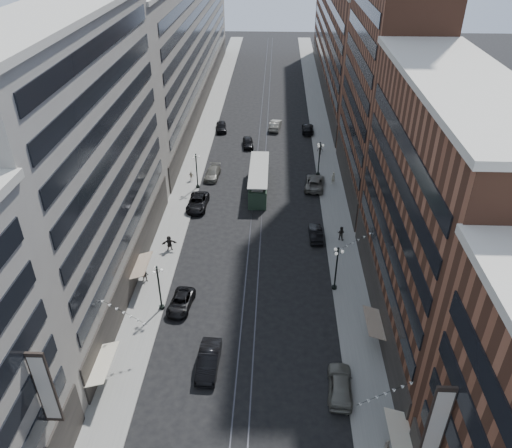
% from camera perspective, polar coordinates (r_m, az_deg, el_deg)
% --- Properties ---
extents(ground, '(220.00, 220.00, 0.00)m').
position_cam_1_polar(ground, '(79.59, 0.45, 5.69)').
color(ground, black).
rests_on(ground, ground).
extents(sidewalk_west, '(4.00, 180.00, 0.15)m').
position_cam_1_polar(sidewalk_west, '(89.58, -6.46, 8.69)').
color(sidewalk_west, gray).
rests_on(sidewalk_west, ground).
extents(sidewalk_east, '(4.00, 180.00, 0.15)m').
position_cam_1_polar(sidewalk_east, '(89.01, 7.85, 8.43)').
color(sidewalk_east, gray).
rests_on(sidewalk_east, ground).
extents(rail_west, '(0.12, 180.00, 0.02)m').
position_cam_1_polar(rail_west, '(88.66, 0.22, 8.59)').
color(rail_west, '#2D2D33').
rests_on(rail_west, ground).
extents(rail_east, '(0.12, 180.00, 0.02)m').
position_cam_1_polar(rail_east, '(88.62, 1.13, 8.58)').
color(rail_east, '#2D2D33').
rests_on(rail_east, ground).
extents(building_west_mid, '(8.00, 36.00, 28.00)m').
position_cam_1_polar(building_west_mid, '(52.81, -19.45, 6.19)').
color(building_west_mid, gray).
rests_on(building_west_mid, ground).
extents(building_west_far, '(8.00, 90.00, 26.00)m').
position_cam_1_polar(building_west_far, '(111.19, -8.20, 20.24)').
color(building_west_far, gray).
rests_on(building_west_far, ground).
extents(building_east_mid, '(8.00, 30.00, 24.00)m').
position_cam_1_polar(building_east_mid, '(48.01, 19.82, 0.70)').
color(building_east_mid, brown).
rests_on(building_east_mid, ground).
extents(building_east_tower, '(8.00, 26.00, 42.00)m').
position_cam_1_polar(building_east_tower, '(70.26, 15.24, 19.23)').
color(building_east_tower, brown).
rests_on(building_east_tower, ground).
extents(building_east_far, '(8.00, 72.00, 24.00)m').
position_cam_1_polar(building_east_far, '(119.42, 10.02, 20.42)').
color(building_east_far, brown).
rests_on(building_east_far, ground).
extents(lamppost_sw_far, '(1.03, 1.14, 5.52)m').
position_cam_1_polar(lamppost_sw_far, '(52.17, -11.02, -7.00)').
color(lamppost_sw_far, black).
rests_on(lamppost_sw_far, sidewalk_west).
extents(lamppost_sw_mid, '(1.03, 1.14, 5.52)m').
position_cam_1_polar(lamppost_sw_mid, '(74.60, -6.80, 6.19)').
color(lamppost_sw_mid, black).
rests_on(lamppost_sw_mid, sidewalk_west).
extents(lamppost_se_far, '(1.03, 1.14, 5.52)m').
position_cam_1_polar(lamppost_se_far, '(54.46, 9.18, -4.88)').
color(lamppost_se_far, black).
rests_on(lamppost_se_far, sidewalk_east).
extents(lamppost_se_mid, '(1.03, 1.14, 5.52)m').
position_cam_1_polar(lamppost_se_mid, '(78.52, 7.24, 7.54)').
color(lamppost_se_mid, black).
rests_on(lamppost_se_mid, sidewalk_east).
extents(streetcar, '(2.76, 12.46, 3.45)m').
position_cam_1_polar(streetcar, '(74.34, 0.32, 5.03)').
color(streetcar, '#263C2C').
rests_on(streetcar, ground).
extents(car_2, '(2.74, 5.00, 1.33)m').
position_cam_1_polar(car_2, '(53.65, -8.60, -8.83)').
color(car_2, black).
rests_on(car_2, ground).
extents(car_4, '(2.48, 5.36, 1.78)m').
position_cam_1_polar(car_4, '(45.80, 9.60, -17.67)').
color(car_4, slate).
rests_on(car_4, ground).
extents(car_5, '(1.97, 5.30, 1.73)m').
position_cam_1_polar(car_5, '(47.25, -5.45, -15.27)').
color(car_5, black).
rests_on(car_5, ground).
extents(pedestrian_2, '(0.83, 0.50, 1.65)m').
position_cam_1_polar(pedestrian_2, '(57.43, -12.57, -5.75)').
color(pedestrian_2, black).
rests_on(pedestrian_2, sidewalk_west).
extents(car_7, '(2.83, 5.81, 1.59)m').
position_cam_1_polar(car_7, '(70.56, -6.69, 2.46)').
color(car_7, black).
rests_on(car_7, ground).
extents(car_8, '(2.45, 5.19, 1.46)m').
position_cam_1_polar(car_8, '(78.62, -4.99, 5.80)').
color(car_8, '#626157').
rests_on(car_8, ground).
extents(car_9, '(2.48, 4.90, 1.60)m').
position_cam_1_polar(car_9, '(96.47, -3.99, 11.04)').
color(car_9, black).
rests_on(car_9, ground).
extents(car_10, '(1.64, 4.51, 1.48)m').
position_cam_1_polar(car_10, '(63.93, 6.82, -1.05)').
color(car_10, black).
rests_on(car_10, ground).
extents(car_11, '(3.44, 6.23, 1.65)m').
position_cam_1_polar(car_11, '(75.83, 6.72, 4.73)').
color(car_11, '#66635B').
rests_on(car_11, ground).
extents(car_12, '(2.26, 5.31, 1.53)m').
position_cam_1_polar(car_12, '(96.04, 5.94, 10.82)').
color(car_12, black).
rests_on(car_12, ground).
extents(car_13, '(2.27, 4.60, 1.51)m').
position_cam_1_polar(car_13, '(89.32, -0.93, 9.29)').
color(car_13, black).
rests_on(car_13, ground).
extents(car_14, '(2.52, 5.43, 1.72)m').
position_cam_1_polar(car_14, '(97.05, 2.24, 11.26)').
color(car_14, gray).
rests_on(car_14, ground).
extents(pedestrian_5, '(1.88, 0.92, 1.95)m').
position_cam_1_polar(pedestrian_5, '(61.87, -9.88, -2.16)').
color(pedestrian_5, black).
rests_on(pedestrian_5, sidewalk_west).
extents(pedestrian_6, '(0.95, 0.56, 1.51)m').
position_cam_1_polar(pedestrian_6, '(77.75, -7.41, 5.47)').
color(pedestrian_6, '#ADA38F').
rests_on(pedestrian_6, sidewalk_west).
extents(pedestrian_7, '(1.04, 0.82, 1.89)m').
position_cam_1_polar(pedestrian_7, '(63.74, 9.67, -1.04)').
color(pedestrian_7, black).
rests_on(pedestrian_7, sidewalk_east).
extents(pedestrian_8, '(0.83, 0.76, 1.89)m').
position_cam_1_polar(pedestrian_8, '(76.94, 8.82, 5.21)').
color(pedestrian_8, beige).
rests_on(pedestrian_8, sidewalk_east).
extents(pedestrian_9, '(1.10, 0.55, 1.63)m').
position_cam_1_polar(pedestrian_9, '(86.53, 7.34, 8.40)').
color(pedestrian_9, black).
rests_on(pedestrian_9, sidewalk_east).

